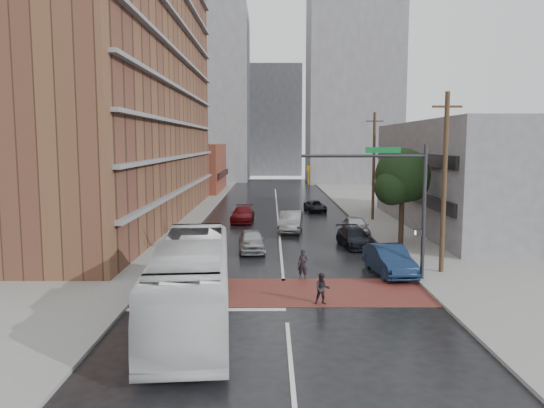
{
  "coord_description": "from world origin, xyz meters",
  "views": [
    {
      "loc": [
        -0.65,
        -24.79,
        7.31
      ],
      "look_at": [
        -0.6,
        7.73,
        3.5
      ],
      "focal_mm": 35.0,
      "sensor_mm": 36.0,
      "label": 1
    }
  ],
  "objects_px": {
    "car_travel_a": "(252,241)",
    "pedestrian_a": "(303,264)",
    "car_parked_near": "(389,260)",
    "transit_bus": "(192,282)",
    "car_parked_far": "(356,226)",
    "suv_travel": "(315,206)",
    "car_travel_b": "(291,222)",
    "car_parked_mid": "(355,238)",
    "car_travel_c": "(243,214)",
    "pedestrian_b": "(322,289)"
  },
  "relations": [
    {
      "from": "car_travel_b",
      "to": "car_parked_mid",
      "type": "relative_size",
      "value": 1.1
    },
    {
      "from": "car_parked_mid",
      "to": "car_travel_b",
      "type": "bearing_deg",
      "value": 116.06
    },
    {
      "from": "transit_bus",
      "to": "pedestrian_a",
      "type": "xyz_separation_m",
      "value": [
        4.91,
        7.03,
        -0.9
      ]
    },
    {
      "from": "transit_bus",
      "to": "car_parked_mid",
      "type": "distance_m",
      "value": 18.19
    },
    {
      "from": "pedestrian_a",
      "to": "car_travel_b",
      "type": "bearing_deg",
      "value": 104.87
    },
    {
      "from": "car_travel_a",
      "to": "car_parked_mid",
      "type": "xyz_separation_m",
      "value": [
        7.16,
        1.55,
        -0.07
      ]
    },
    {
      "from": "pedestrian_b",
      "to": "car_parked_near",
      "type": "relative_size",
      "value": 0.29
    },
    {
      "from": "pedestrian_b",
      "to": "car_parked_near",
      "type": "bearing_deg",
      "value": 52.25
    },
    {
      "from": "car_travel_a",
      "to": "suv_travel",
      "type": "xyz_separation_m",
      "value": [
        5.99,
        20.62,
        -0.17
      ]
    },
    {
      "from": "car_travel_c",
      "to": "car_parked_far",
      "type": "bearing_deg",
      "value": -36.69
    },
    {
      "from": "car_travel_a",
      "to": "car_parked_far",
      "type": "height_order",
      "value": "car_parked_far"
    },
    {
      "from": "transit_bus",
      "to": "pedestrian_a",
      "type": "distance_m",
      "value": 8.62
    },
    {
      "from": "car_travel_a",
      "to": "pedestrian_a",
      "type": "bearing_deg",
      "value": -71.13
    },
    {
      "from": "pedestrian_b",
      "to": "car_travel_c",
      "type": "xyz_separation_m",
      "value": [
        -4.93,
        24.96,
        -0.02
      ]
    },
    {
      "from": "transit_bus",
      "to": "car_parked_far",
      "type": "relative_size",
      "value": 2.68
    },
    {
      "from": "car_parked_near",
      "to": "car_parked_mid",
      "type": "bearing_deg",
      "value": 88.81
    },
    {
      "from": "suv_travel",
      "to": "car_travel_a",
      "type": "bearing_deg",
      "value": -113.97
    },
    {
      "from": "car_parked_near",
      "to": "pedestrian_a",
      "type": "bearing_deg",
      "value": -174.76
    },
    {
      "from": "pedestrian_a",
      "to": "car_parked_mid",
      "type": "distance_m",
      "value": 9.65
    },
    {
      "from": "pedestrian_b",
      "to": "suv_travel",
      "type": "relative_size",
      "value": 0.35
    },
    {
      "from": "transit_bus",
      "to": "car_travel_b",
      "type": "relative_size",
      "value": 2.43
    },
    {
      "from": "suv_travel",
      "to": "car_parked_far",
      "type": "relative_size",
      "value": 0.89
    },
    {
      "from": "pedestrian_a",
      "to": "pedestrian_b",
      "type": "xyz_separation_m",
      "value": [
        0.6,
        -4.5,
        -0.08
      ]
    },
    {
      "from": "suv_travel",
      "to": "car_parked_mid",
      "type": "bearing_deg",
      "value": -94.25
    },
    {
      "from": "car_travel_c",
      "to": "car_parked_mid",
      "type": "xyz_separation_m",
      "value": [
        8.48,
        -11.75,
        -0.04
      ]
    },
    {
      "from": "car_travel_b",
      "to": "car_travel_c",
      "type": "xyz_separation_m",
      "value": [
        -4.23,
        5.32,
        -0.13
      ]
    },
    {
      "from": "pedestrian_a",
      "to": "car_parked_mid",
      "type": "xyz_separation_m",
      "value": [
        4.15,
        8.72,
        -0.14
      ]
    },
    {
      "from": "car_travel_b",
      "to": "suv_travel",
      "type": "distance_m",
      "value": 13.02
    },
    {
      "from": "pedestrian_a",
      "to": "car_parked_near",
      "type": "distance_m",
      "value": 4.95
    },
    {
      "from": "car_parked_near",
      "to": "car_travel_a",
      "type": "bearing_deg",
      "value": 135.5
    },
    {
      "from": "transit_bus",
      "to": "pedestrian_b",
      "type": "xyz_separation_m",
      "value": [
        5.51,
        2.53,
        -0.98
      ]
    },
    {
      "from": "car_parked_near",
      "to": "car_parked_far",
      "type": "distance_m",
      "value": 12.0
    },
    {
      "from": "pedestrian_a",
      "to": "car_travel_c",
      "type": "distance_m",
      "value": 20.92
    },
    {
      "from": "car_travel_b",
      "to": "suv_travel",
      "type": "relative_size",
      "value": 1.24
    },
    {
      "from": "car_travel_b",
      "to": "car_parked_near",
      "type": "distance_m",
      "value": 14.99
    },
    {
      "from": "pedestrian_a",
      "to": "car_parked_near",
      "type": "relative_size",
      "value": 0.33
    },
    {
      "from": "transit_bus",
      "to": "car_parked_far",
      "type": "xyz_separation_m",
      "value": [
        9.79,
        20.03,
        -0.93
      ]
    },
    {
      "from": "pedestrian_a",
      "to": "car_parked_mid",
      "type": "height_order",
      "value": "pedestrian_a"
    },
    {
      "from": "transit_bus",
      "to": "car_travel_a",
      "type": "bearing_deg",
      "value": 77.39
    },
    {
      "from": "suv_travel",
      "to": "car_parked_far",
      "type": "height_order",
      "value": "car_parked_far"
    },
    {
      "from": "pedestrian_a",
      "to": "car_travel_c",
      "type": "height_order",
      "value": "pedestrian_a"
    },
    {
      "from": "pedestrian_a",
      "to": "suv_travel",
      "type": "xyz_separation_m",
      "value": [
        2.97,
        27.79,
        -0.23
      ]
    },
    {
      "from": "car_travel_a",
      "to": "suv_travel",
      "type": "relative_size",
      "value": 1.06
    },
    {
      "from": "car_travel_a",
      "to": "car_travel_b",
      "type": "relative_size",
      "value": 0.86
    },
    {
      "from": "car_parked_far",
      "to": "suv_travel",
      "type": "bearing_deg",
      "value": 97.76
    },
    {
      "from": "car_travel_c",
      "to": "suv_travel",
      "type": "bearing_deg",
      "value": 47.41
    },
    {
      "from": "pedestrian_a",
      "to": "car_travel_c",
      "type": "relative_size",
      "value": 0.33
    },
    {
      "from": "transit_bus",
      "to": "pedestrian_b",
      "type": "distance_m",
      "value": 6.14
    },
    {
      "from": "car_travel_a",
      "to": "car_parked_mid",
      "type": "bearing_deg",
      "value": 8.23
    },
    {
      "from": "car_travel_a",
      "to": "car_parked_near",
      "type": "xyz_separation_m",
      "value": [
        7.87,
        -6.17,
        0.07
      ]
    }
  ]
}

